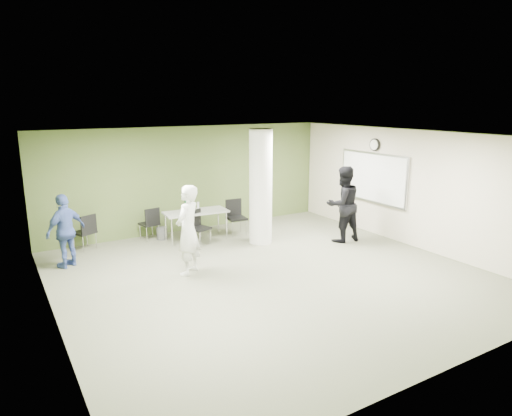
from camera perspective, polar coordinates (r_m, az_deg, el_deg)
floor at (r=9.32m, az=1.75°, el=-8.42°), size 8.00×8.00×0.00m
ceiling at (r=8.69m, az=1.88°, el=9.01°), size 8.00×8.00×0.00m
wall_back at (r=12.39m, az=-8.23°, el=3.63°), size 8.00×2.80×0.02m
wall_left at (r=7.60m, az=-24.56°, el=-3.55°), size 0.02×8.00×2.80m
wall_right_cream at (r=11.52m, az=18.83°, el=2.33°), size 0.02×8.00×2.80m
column at (r=11.08m, az=0.59°, el=2.63°), size 0.56×0.56×2.80m
whiteboard at (r=12.24m, az=14.37°, el=3.71°), size 0.05×2.30×1.30m
wall_clock at (r=12.14m, az=14.61°, el=7.66°), size 0.06×0.32×0.32m
folding_table at (r=11.53m, az=-7.56°, el=-0.62°), size 1.62×0.81×1.00m
wastebasket at (r=11.87m, az=-11.68°, el=-3.10°), size 0.27×0.27×0.31m
chair_back_left at (r=11.41m, az=-20.48°, el=-2.54°), size 0.57×0.57×0.86m
chair_back_right at (r=11.76m, az=-13.05°, el=-1.65°), size 0.49×0.49×0.84m
chair_table_left at (r=11.23m, az=-7.29°, el=-2.08°), size 0.53×0.53×0.85m
chair_table_right at (r=11.97m, az=-2.60°, el=-0.79°), size 0.51×0.51×0.93m
woman_white at (r=9.23m, az=-8.51°, el=-2.76°), size 0.80×0.76×1.84m
man_black at (r=11.48m, az=10.81°, el=0.46°), size 0.97×0.79×1.90m
man_blue at (r=10.36m, az=-22.69°, el=-2.65°), size 0.99×0.79×1.58m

